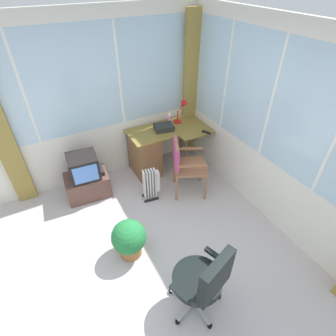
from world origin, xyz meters
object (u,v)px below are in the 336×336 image
desk_lamp (183,108)px  tv_remote (206,132)px  potted_plant (129,238)px  space_heater (151,184)px  spray_bottle (170,118)px  paper_tray (164,127)px  tv_on_stand (87,178)px  desk (148,152)px  office_chair (204,280)px  wooden_armchair (182,161)px

desk_lamp → tv_remote: size_ratio=2.78×
potted_plant → space_heater: bearing=49.2°
spray_bottle → paper_tray: 0.24m
tv_on_stand → paper_tray: bearing=3.3°
space_heater → desk_lamp: bearing=36.0°
desk_lamp → potted_plant: (-1.63, -1.48, -0.74)m
paper_tray → tv_on_stand: size_ratio=0.41×
tv_on_stand → potted_plant: tv_on_stand is taller
tv_remote → potted_plant: (-1.78, -1.00, -0.48)m
desk → office_chair: (-0.53, -2.41, 0.15)m
spray_bottle → potted_plant: (-1.41, -1.55, -0.57)m
desk → desk_lamp: bearing=4.3°
wooden_armchair → potted_plant: wooden_armchair is taller
tv_on_stand → potted_plant: size_ratio=1.36×
paper_tray → space_heater: (-0.55, -0.63, -0.52)m
desk_lamp → spray_bottle: bearing=161.8°
office_chair → paper_tray: bearing=70.9°
desk_lamp → tv_remote: (0.15, -0.48, -0.26)m
paper_tray → space_heater: bearing=-131.1°
desk → tv_remote: bearing=-26.6°
tv_remote → office_chair: size_ratio=0.16×
spray_bottle → office_chair: spray_bottle is taller
desk → potted_plant: (-0.92, -1.42, -0.12)m
desk_lamp → tv_on_stand: size_ratio=0.57×
desk → office_chair: 2.47m
tv_remote → spray_bottle: spray_bottle is taller
desk_lamp → space_heater: desk_lamp is taller
desk → desk_lamp: 0.94m
desk → desk_lamp: desk_lamp is taller
paper_tray → wooden_armchair: size_ratio=0.33×
wooden_armchair → space_heater: size_ratio=1.68×
spray_bottle → tv_on_stand: size_ratio=0.30×
wooden_armchair → potted_plant: bearing=-148.7°
tv_remote → tv_on_stand: bearing=146.5°
tv_remote → spray_bottle: bearing=100.3°
desk → paper_tray: 0.49m
spray_bottle → paper_tray: (-0.18, -0.14, -0.06)m
spray_bottle → paper_tray: size_ratio=0.72×
desk_lamp → wooden_armchair: 1.00m
tv_remote → desk_lamp: bearing=83.8°
desk_lamp → desk: bearing=-175.7°
office_chair → space_heater: 1.82m
desk_lamp → spray_bottle: desk_lamp is taller
desk_lamp → wooden_armchair: desk_lamp is taller
paper_tray → tv_on_stand: bearing=-176.7°
desk → tv_on_stand: size_ratio=1.79×
space_heater → tv_on_stand: bearing=146.8°
tv_remote → office_chair: 2.43m
desk → tv_remote: tv_remote is taller
tv_remote → office_chair: office_chair is taller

